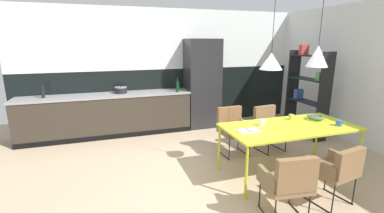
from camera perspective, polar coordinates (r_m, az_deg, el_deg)
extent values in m
plane|color=tan|center=(3.83, 6.33, -16.93)|extent=(8.54, 8.54, 0.00)
cube|color=black|center=(6.34, -5.06, 2.07)|extent=(6.57, 0.12, 1.34)
cube|color=silver|center=(6.21, -5.33, 14.23)|extent=(6.57, 0.12, 1.34)
cube|color=#342D23|center=(5.89, -17.62, -1.91)|extent=(3.46, 0.60, 0.85)
cube|color=gray|center=(5.79, -17.93, 2.32)|extent=(3.49, 0.63, 0.04)
cube|color=black|center=(5.71, -17.28, -6.31)|extent=(3.46, 0.01, 0.10)
cube|color=#232326|center=(6.15, 2.21, 4.96)|extent=(0.75, 0.60, 2.02)
cube|color=gold|center=(4.14, 20.33, -4.13)|extent=(1.95, 0.91, 0.03)
cylinder|color=gold|center=(4.14, 5.87, -8.89)|extent=(0.04, 0.04, 0.72)
cylinder|color=#BAC927|center=(5.15, 25.31, -5.56)|extent=(0.04, 0.04, 0.72)
cylinder|color=gold|center=(3.47, 11.64, -13.83)|extent=(0.04, 0.04, 0.72)
cylinder|color=gold|center=(4.63, 32.41, -8.55)|extent=(0.04, 0.04, 0.72)
cube|color=brown|center=(4.70, 9.15, -5.42)|extent=(0.50, 0.48, 0.06)
cube|color=brown|center=(4.80, 8.05, -2.24)|extent=(0.46, 0.10, 0.38)
cube|color=brown|center=(4.78, 11.48, -3.94)|extent=(0.07, 0.42, 0.14)
cube|color=brown|center=(4.57, 6.79, -4.60)|extent=(0.07, 0.42, 0.14)
cylinder|color=black|center=(4.73, 12.32, -8.35)|extent=(0.02, 0.02, 0.39)
cylinder|color=black|center=(4.53, 8.03, -9.15)|extent=(0.02, 0.02, 0.39)
cylinder|color=black|center=(5.03, 9.95, -6.88)|extent=(0.02, 0.02, 0.39)
cylinder|color=black|center=(4.84, 5.84, -7.55)|extent=(0.02, 0.02, 0.39)
cylinder|color=black|center=(4.95, 11.00, -9.60)|extent=(0.04, 0.41, 0.02)
cylinder|color=black|center=(4.76, 6.83, -10.40)|extent=(0.04, 0.41, 0.02)
cube|color=brown|center=(3.74, 27.84, -12.13)|extent=(0.55, 0.53, 0.06)
cube|color=brown|center=(3.57, 30.84, -10.40)|extent=(0.46, 0.16, 0.32)
cube|color=brown|center=(3.53, 25.95, -11.66)|extent=(0.12, 0.42, 0.14)
cube|color=brown|center=(3.87, 29.88, -9.87)|extent=(0.12, 0.42, 0.14)
cylinder|color=black|center=(3.78, 23.23, -15.11)|extent=(0.02, 0.02, 0.39)
cylinder|color=black|center=(4.08, 26.87, -13.34)|extent=(0.02, 0.02, 0.39)
cylinder|color=black|center=(3.60, 28.11, -17.23)|extent=(0.02, 0.02, 0.39)
cylinder|color=black|center=(3.91, 31.54, -15.15)|extent=(0.02, 0.02, 0.39)
cylinder|color=black|center=(3.78, 25.29, -18.62)|extent=(0.09, 0.41, 0.02)
cylinder|color=black|center=(4.07, 28.83, -16.57)|extent=(0.09, 0.41, 0.02)
cube|color=brown|center=(5.04, 16.62, -4.79)|extent=(0.53, 0.51, 0.06)
cube|color=brown|center=(5.12, 15.31, -1.88)|extent=(0.46, 0.13, 0.37)
cube|color=brown|center=(5.15, 18.53, -3.35)|extent=(0.10, 0.42, 0.14)
cube|color=brown|center=(4.87, 14.76, -4.07)|extent=(0.10, 0.42, 0.14)
cylinder|color=black|center=(5.11, 19.57, -7.28)|extent=(0.02, 0.02, 0.37)
cylinder|color=black|center=(4.85, 16.16, -8.16)|extent=(0.02, 0.02, 0.37)
cylinder|color=black|center=(5.37, 16.73, -6.05)|extent=(0.02, 0.02, 0.37)
cylinder|color=black|center=(5.12, 13.36, -6.80)|extent=(0.02, 0.02, 0.37)
cylinder|color=black|center=(5.30, 17.97, -8.42)|extent=(0.07, 0.41, 0.02)
cylinder|color=black|center=(5.05, 14.60, -9.31)|extent=(0.07, 0.41, 0.02)
cube|color=brown|center=(3.27, 19.35, -15.52)|extent=(0.54, 0.52, 0.06)
cube|color=brown|center=(3.02, 21.60, -13.62)|extent=(0.46, 0.14, 0.37)
cube|color=brown|center=(3.13, 15.89, -14.59)|extent=(0.10, 0.42, 0.14)
cube|color=brown|center=(3.34, 22.87, -13.33)|extent=(0.10, 0.42, 0.14)
cylinder|color=black|center=(3.44, 14.39, -17.70)|extent=(0.02, 0.02, 0.36)
cylinder|color=black|center=(3.61, 20.41, -16.53)|extent=(0.02, 0.02, 0.36)
cylinder|color=black|center=(3.16, 17.46, -21.06)|extent=(0.02, 0.02, 0.36)
cylinder|color=black|center=(3.34, 23.91, -19.51)|extent=(0.02, 0.02, 0.36)
cylinder|color=black|center=(3.56, 21.81, -20.35)|extent=(0.07, 0.41, 0.02)
cylinder|color=#4C704C|center=(4.61, 25.09, -2.27)|extent=(0.12, 0.12, 0.06)
torus|color=#536948|center=(4.60, 25.12, -2.03)|extent=(0.25, 0.25, 0.04)
cube|color=white|center=(3.71, 11.16, -5.25)|extent=(0.15, 0.18, 0.01)
cube|color=white|center=(3.78, 13.09, -4.98)|extent=(0.15, 0.18, 0.01)
cube|color=#262628|center=(3.74, 12.14, -5.00)|extent=(0.01, 0.19, 0.00)
cylinder|color=gold|center=(4.45, 20.58, -2.15)|extent=(0.07, 0.07, 0.09)
torus|color=gold|center=(4.48, 21.08, -2.03)|extent=(0.06, 0.01, 0.06)
cylinder|color=white|center=(4.01, 14.76, -3.35)|extent=(0.08, 0.08, 0.10)
torus|color=white|center=(4.04, 15.36, -3.21)|extent=(0.07, 0.01, 0.07)
cylinder|color=#335B93|center=(4.43, 29.09, -3.14)|extent=(0.09, 0.09, 0.08)
torus|color=#335B93|center=(4.47, 29.58, -3.01)|extent=(0.06, 0.01, 0.06)
cylinder|color=black|center=(5.83, -15.07, 3.39)|extent=(0.25, 0.25, 0.12)
cylinder|color=gray|center=(5.82, -15.11, 4.03)|extent=(0.26, 0.26, 0.01)
sphere|color=black|center=(5.82, -15.12, 4.21)|extent=(0.02, 0.02, 0.02)
cylinder|color=#0F3319|center=(5.78, -3.13, 4.29)|extent=(0.07, 0.07, 0.23)
cylinder|color=#0F3319|center=(5.75, -3.15, 5.78)|extent=(0.03, 0.03, 0.08)
cylinder|color=black|center=(5.90, -29.49, 2.73)|extent=(0.06, 0.06, 0.23)
cylinder|color=black|center=(5.87, -29.67, 4.18)|extent=(0.02, 0.02, 0.07)
cube|color=black|center=(6.39, 20.81, 3.31)|extent=(0.30, 0.03, 1.77)
cube|color=black|center=(5.71, 26.64, 1.58)|extent=(0.30, 0.03, 1.77)
cube|color=black|center=(6.19, 23.00, -3.29)|extent=(0.30, 0.91, 0.02)
cube|color=beige|center=(6.12, 23.46, -2.69)|extent=(0.18, 0.10, 0.15)
cube|color=black|center=(6.07, 23.41, 0.99)|extent=(0.30, 0.91, 0.02)
cube|color=#334C8C|center=(6.24, 21.98, 2.54)|extent=(0.18, 0.10, 0.21)
cube|color=black|center=(6.00, 23.85, 5.42)|extent=(0.30, 0.91, 0.02)
cube|color=#4C7F4C|center=(5.75, 26.04, 5.81)|extent=(0.18, 0.10, 0.16)
cube|color=black|center=(5.96, 24.29, 9.93)|extent=(0.30, 0.91, 0.02)
cube|color=#B73833|center=(6.12, 22.95, 11.18)|extent=(0.18, 0.10, 0.20)
cylinder|color=black|center=(3.75, 17.24, 17.24)|extent=(0.01, 0.01, 0.82)
cone|color=silver|center=(3.75, 16.68, 9.32)|extent=(0.31, 0.31, 0.22)
cylinder|color=black|center=(4.25, 26.17, 16.64)|extent=(0.01, 0.01, 0.72)
cone|color=silver|center=(4.25, 25.43, 9.76)|extent=(0.30, 0.30, 0.31)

